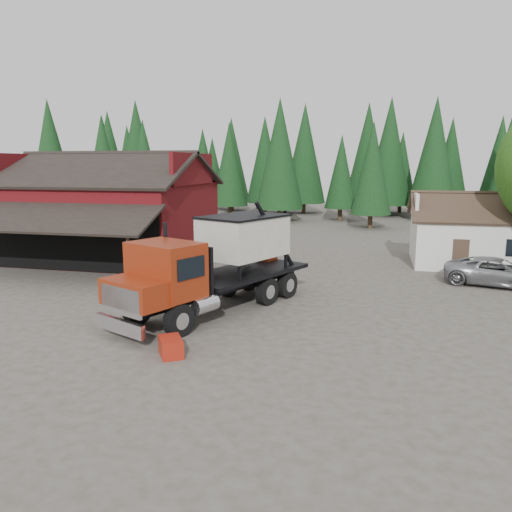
# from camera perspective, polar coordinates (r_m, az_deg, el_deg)

# --- Properties ---
(ground) EXTENTS (120.00, 120.00, 0.00)m
(ground) POSITION_cam_1_polar(r_m,az_deg,el_deg) (22.63, -4.03, -5.74)
(ground) COLOR #443E35
(ground) RESTS_ON ground
(red_barn) EXTENTS (12.80, 13.63, 7.18)m
(red_barn) POSITION_cam_1_polar(r_m,az_deg,el_deg) (35.51, -16.26, 4.21)
(red_barn) COLOR #5F0F14
(red_barn) RESTS_ON ground
(farmhouse) EXTENTS (8.60, 6.42, 4.65)m
(farmhouse) POSITION_cam_1_polar(r_m,az_deg,el_deg) (34.58, 24.14, 1.84)
(farmhouse) COLOR silver
(farmhouse) RESTS_ON ground
(conifer_backdrop) EXTENTS (76.00, 16.00, 16.00)m
(conifer_backdrop) POSITION_cam_1_polar(r_m,az_deg,el_deg) (63.35, 7.63, 4.67)
(conifer_backdrop) COLOR black
(conifer_backdrop) RESTS_ON ground
(near_pine_a) EXTENTS (4.40, 4.40, 11.40)m
(near_pine_a) POSITION_cam_1_polar(r_m,az_deg,el_deg) (56.50, -17.05, 10.11)
(near_pine_a) COLOR #382619
(near_pine_a) RESTS_ON ground
(near_pine_b) EXTENTS (3.96, 3.96, 10.40)m
(near_pine_b) POSITION_cam_1_polar(r_m,az_deg,el_deg) (50.69, 13.15, 9.73)
(near_pine_b) COLOR #382619
(near_pine_b) RESTS_ON ground
(near_pine_d) EXTENTS (5.28, 5.28, 13.40)m
(near_pine_d) POSITION_cam_1_polar(r_m,az_deg,el_deg) (55.72, 2.73, 11.58)
(near_pine_d) COLOR #382619
(near_pine_d) RESTS_ON ground
(feed_truck) EXTENTS (6.77, 10.53, 4.66)m
(feed_truck) POSITION_cam_1_polar(r_m,az_deg,el_deg) (21.55, -4.43, -0.61)
(feed_truck) COLOR black
(feed_truck) RESTS_ON ground
(silver_car) EXTENTS (5.69, 3.67, 1.46)m
(silver_car) POSITION_cam_1_polar(r_m,az_deg,el_deg) (29.07, 25.88, -1.66)
(silver_car) COLOR #96989D
(silver_car) RESTS_ON ground
(equip_box) EXTENTS (1.18, 1.30, 0.60)m
(equip_box) POSITION_cam_1_polar(r_m,az_deg,el_deg) (17.15, -9.72, -10.20)
(equip_box) COLOR maroon
(equip_box) RESTS_ON ground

